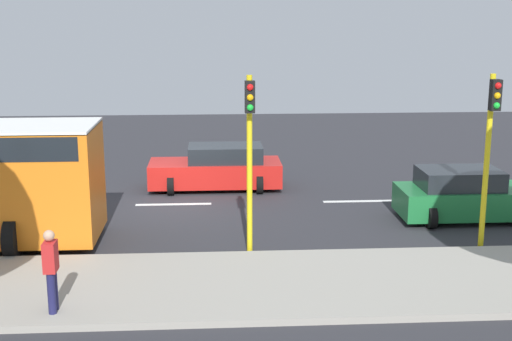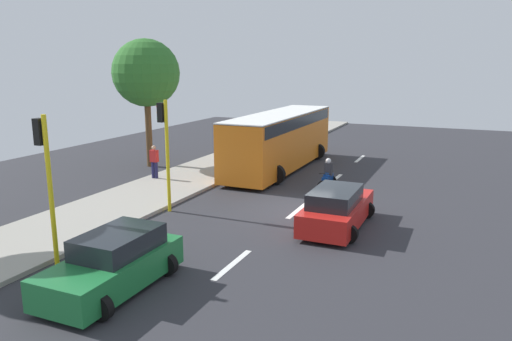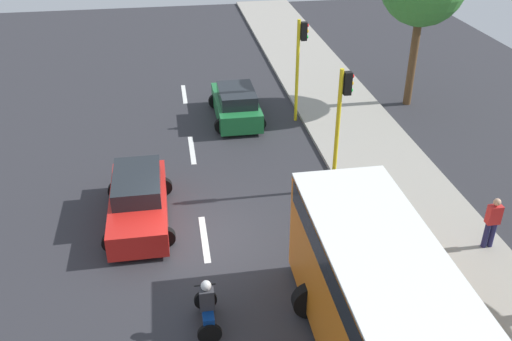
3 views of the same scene
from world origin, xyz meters
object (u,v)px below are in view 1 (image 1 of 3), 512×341
Objects in this scene: pedestrian_near_signal at (51,268)px; traffic_light_midblock at (250,140)px; car_red at (218,168)px; motorcycle at (56,185)px; traffic_light_corner at (490,138)px; car_green at (467,196)px.

pedestrian_near_signal is 0.38× the size of traffic_light_midblock.
car_red is at bearing -173.77° from traffic_light_midblock.
motorcycle is 0.91× the size of pedestrian_near_signal.
car_red is at bearing -135.42° from traffic_light_corner.
pedestrian_near_signal is (6.18, -10.62, 0.35)m from car_green.
motorcycle is 0.34× the size of traffic_light_corner.
car_red is 1.00× the size of traffic_light_midblock.
motorcycle is at bearing -130.83° from traffic_light_midblock.
car_green is 3.52m from traffic_light_corner.
traffic_light_corner and traffic_light_midblock have the same top height.
pedestrian_near_signal is at bearing -70.86° from traffic_light_corner.
traffic_light_midblock reaches higher than car_green.
traffic_light_corner is (2.68, -0.54, 2.22)m from car_green.
car_red is at bearing 161.97° from pedestrian_near_signal.
car_green is 7.39m from traffic_light_midblock.
traffic_light_corner is (-3.50, 10.08, 1.87)m from pedestrian_near_signal.
traffic_light_midblock is (5.06, 5.85, 2.29)m from motorcycle.
traffic_light_midblock is at bearing -67.61° from car_green.
motorcycle is at bearing -100.87° from car_green.
car_red is 2.66× the size of pedestrian_near_signal.
traffic_light_corner reaches higher than car_green.
pedestrian_near_signal reaches higher than car_green.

